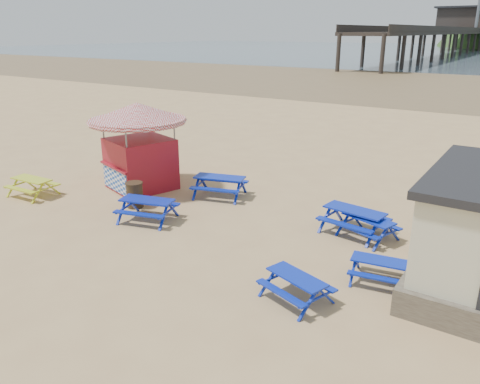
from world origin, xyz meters
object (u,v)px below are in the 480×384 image
Objects in this scene: picnic_table_blue_a at (220,187)px; picnic_table_yellow at (33,187)px; picnic_table_blue_b at (368,228)px; litter_bin at (135,195)px; ice_cream_kiosk at (139,135)px.

picnic_table_blue_a is 7.73m from picnic_table_yellow.
litter_bin reaches higher than picnic_table_blue_b.
picnic_table_yellow is at bearing -163.89° from picnic_table_blue_a.
picnic_table_blue_a is 2.43× the size of litter_bin.
picnic_table_blue_b is 13.42m from picnic_table_yellow.
ice_cream_kiosk reaches higher than picnic_table_blue_a.
ice_cream_kiosk reaches higher than picnic_table_yellow.
picnic_table_yellow is (-6.51, -4.17, -0.05)m from picnic_table_blue_a.
litter_bin is (-8.47, -2.10, 0.14)m from picnic_table_blue_b.
picnic_table_blue_a reaches higher than picnic_table_blue_b.
picnic_table_blue_b is 8.73m from litter_bin.
ice_cream_kiosk reaches higher than picnic_table_blue_b.
picnic_table_blue_b is 0.40× the size of ice_cream_kiosk.
ice_cream_kiosk is (-9.93, -0.25, 1.96)m from picnic_table_blue_b.
litter_bin is at bearing 13.44° from picnic_table_yellow.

